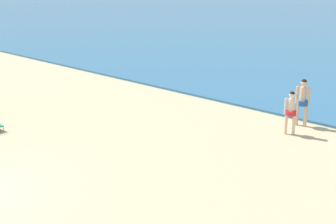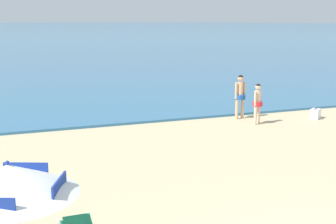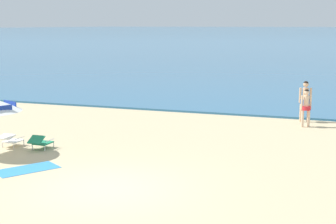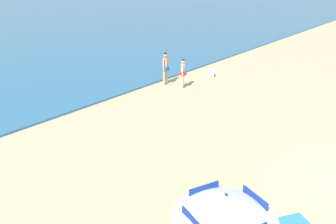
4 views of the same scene
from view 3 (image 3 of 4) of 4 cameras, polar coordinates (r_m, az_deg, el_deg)
The scene contains 6 objects.
ground_plane at distance 13.59m, azimuth -6.93°, elevation -8.52°, with size 800.00×800.00×0.00m, color tan.
lounge_chair_under_umbrella at distance 18.02m, azimuth -14.08°, elevation -3.26°, with size 0.59×0.90×0.52m.
lounge_chair_beside_umbrella at distance 18.64m, azimuth -17.22°, elevation -2.95°, with size 0.59×0.86×0.49m.
person_standing_near_shore at distance 21.97m, azimuth 15.22°, elevation 0.74°, with size 0.42×0.39×1.60m.
person_standing_beside at distance 23.07m, azimuth 15.13°, elevation 1.48°, with size 0.53×0.44×1.81m.
beach_towel at distance 15.76m, azimuth -15.52°, elevation -6.19°, with size 0.90×1.80×0.01m, color #3384BC.
Camera 3 is at (5.79, -11.53, 4.26)m, focal length 54.40 mm.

